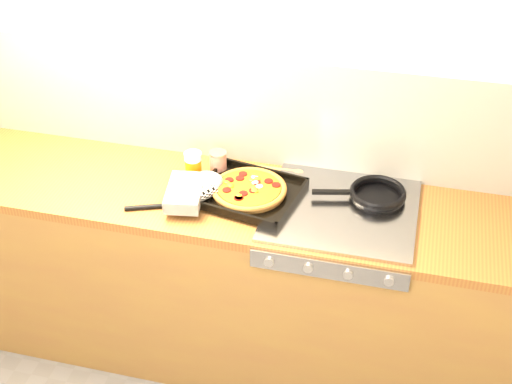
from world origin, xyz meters
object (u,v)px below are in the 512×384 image
(pizza_on_tray, at_px, (232,190))
(frying_pan, at_px, (376,194))
(tomato_can, at_px, (218,163))
(juice_glass, at_px, (193,165))

(pizza_on_tray, distance_m, frying_pan, 0.59)
(tomato_can, height_order, juice_glass, juice_glass)
(frying_pan, xyz_separation_m, tomato_can, (-0.69, 0.05, 0.02))
(tomato_can, bearing_deg, juice_glass, -147.30)
(frying_pan, bearing_deg, pizza_on_tray, -167.92)
(tomato_can, bearing_deg, pizza_on_tray, -57.24)
(pizza_on_tray, height_order, frying_pan, pizza_on_tray)
(juice_glass, bearing_deg, frying_pan, 0.95)
(frying_pan, distance_m, juice_glass, 0.78)
(pizza_on_tray, bearing_deg, juice_glass, 151.24)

